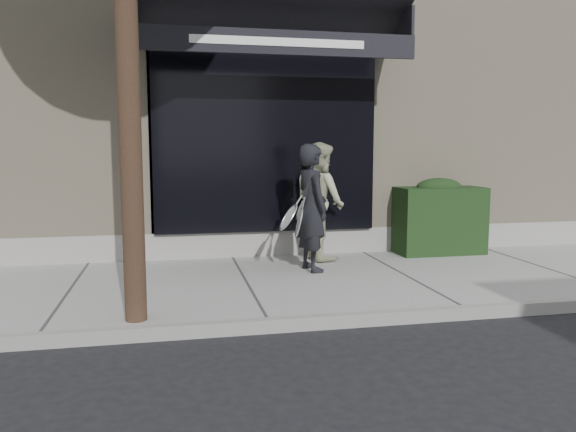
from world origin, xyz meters
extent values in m
plane|color=black|center=(0.00, 0.00, 0.00)|extent=(80.00, 80.00, 0.00)
cube|color=gray|center=(0.00, 0.00, 0.06)|extent=(20.00, 3.00, 0.12)
cube|color=gray|center=(0.00, -1.55, 0.07)|extent=(20.00, 0.10, 0.14)
cube|color=#B8AA8C|center=(0.00, 5.00, 2.75)|extent=(14.00, 7.00, 5.50)
cube|color=gray|center=(0.00, 1.70, 0.25)|extent=(14.02, 0.42, 0.50)
cube|color=black|center=(-1.50, 1.55, 1.80)|extent=(3.20, 0.30, 2.60)
cube|color=gray|center=(-3.10, 1.70, 1.80)|extent=(0.08, 0.40, 2.60)
cube|color=gray|center=(0.10, 1.70, 1.80)|extent=(0.08, 0.40, 2.60)
cube|color=gray|center=(-1.50, 1.70, 3.14)|extent=(3.36, 0.40, 0.12)
cube|color=black|center=(-1.50, 1.00, 3.40)|extent=(3.60, 1.03, 0.55)
cube|color=black|center=(-1.50, 0.50, 3.01)|extent=(3.60, 0.05, 0.30)
cube|color=white|center=(-1.50, 0.47, 3.01)|extent=(2.20, 0.01, 0.10)
cube|color=black|center=(-3.28, 1.00, 3.32)|extent=(0.04, 1.00, 0.45)
cube|color=black|center=(0.28, 1.00, 3.32)|extent=(0.04, 1.00, 0.45)
cube|color=black|center=(1.10, 1.25, 0.62)|extent=(1.30, 0.70, 1.00)
ellipsoid|color=black|center=(1.10, 1.25, 1.12)|extent=(0.71, 0.38, 0.27)
cylinder|color=black|center=(-3.20, -1.30, 2.40)|extent=(0.20, 0.20, 4.80)
imported|color=black|center=(-1.08, 0.43, 0.94)|extent=(0.51, 0.67, 1.64)
torus|color=silver|center=(-1.32, 0.15, 0.80)|extent=(0.14, 0.31, 0.30)
cylinder|color=silver|center=(-1.32, 0.15, 0.80)|extent=(0.10, 0.28, 0.26)
cylinder|color=silver|center=(-1.32, 0.15, 0.80)|extent=(0.18, 0.05, 0.06)
cylinder|color=black|center=(-1.32, 0.15, 0.80)|extent=(0.20, 0.06, 0.07)
torus|color=silver|center=(-1.45, 0.14, 0.86)|extent=(0.20, 0.31, 0.27)
cylinder|color=silver|center=(-1.45, 0.14, 0.86)|extent=(0.16, 0.28, 0.23)
cylinder|color=silver|center=(-1.45, 0.14, 0.86)|extent=(0.16, 0.03, 0.11)
cylinder|color=black|center=(-1.45, 0.14, 0.86)|extent=(0.19, 0.04, 0.14)
imported|color=#B6B792|center=(-0.78, 1.18, 0.95)|extent=(0.83, 0.95, 1.67)
torus|color=silver|center=(-1.09, 0.85, 0.88)|extent=(0.22, 0.33, 0.28)
cylinder|color=silver|center=(-1.09, 0.85, 0.88)|extent=(0.18, 0.29, 0.24)
cylinder|color=silver|center=(-1.09, 0.85, 0.88)|extent=(0.17, 0.05, 0.10)
cylinder|color=black|center=(-1.09, 0.85, 0.88)|extent=(0.19, 0.07, 0.12)
camera|label=1|loc=(-2.86, -6.54, 1.71)|focal=35.00mm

